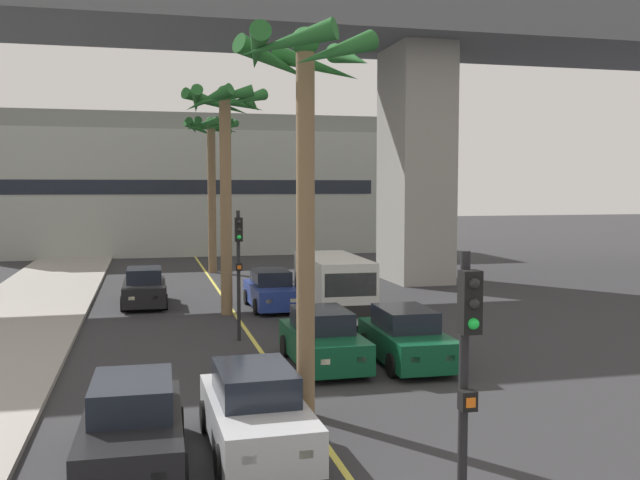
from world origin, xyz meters
TOP-DOWN VIEW (x-y plane):
  - lane_stripe_center at (0.00, 24.00)m, footprint 0.14×56.00m
  - bridge_overpass at (0.90, 35.60)m, footprint 75.56×8.00m
  - pier_building_backdrop at (0.00, 55.01)m, footprint 28.74×8.04m
  - car_queue_front at (-1.34, 13.61)m, footprint 1.90×4.14m
  - car_queue_second at (1.60, 28.93)m, footprint 1.88×4.12m
  - car_queue_third at (-3.42, 30.90)m, footprint 1.86×4.12m
  - car_queue_fourth at (3.73, 19.10)m, footprint 1.92×4.14m
  - car_queue_fifth at (-3.59, 13.28)m, footprint 1.90×4.14m
  - car_queue_sixth at (1.41, 19.45)m, footprint 1.86×4.11m
  - delivery_van at (3.43, 25.95)m, footprint 2.27×5.30m
  - traffic_light_median_near at (0.44, 8.34)m, footprint 0.24×0.37m
  - traffic_light_median_far at (-0.44, 23.15)m, footprint 0.24×0.37m
  - palm_tree_near_median at (-0.32, 27.94)m, footprint 3.33×3.36m
  - palm_tree_mid_median at (0.36, 41.74)m, footprint 3.26×3.30m
  - palm_tree_far_median at (-0.01, 15.36)m, footprint 2.99×3.17m

SIDE VIEW (x-z plane):
  - lane_stripe_center at x=0.00m, z-range 0.00..0.01m
  - car_queue_front at x=-1.34m, z-range -0.06..1.50m
  - car_queue_second at x=1.60m, z-range -0.06..1.50m
  - car_queue_third at x=-3.42m, z-range -0.06..1.50m
  - car_queue_fourth at x=3.73m, z-range -0.06..1.50m
  - car_queue_fifth at x=-3.59m, z-range -0.06..1.50m
  - car_queue_sixth at x=1.41m, z-range -0.06..1.50m
  - delivery_van at x=3.43m, z-range 0.11..2.47m
  - traffic_light_median_near at x=0.44m, z-range 0.61..4.81m
  - traffic_light_median_far at x=-0.44m, z-range 0.61..4.81m
  - pier_building_backdrop at x=0.00m, z-range -0.06..10.07m
  - palm_tree_far_median at x=-0.01m, z-range 2.36..10.65m
  - palm_tree_near_median at x=-0.32m, z-range 2.53..11.31m
  - palm_tree_mid_median at x=0.36m, z-range 2.53..11.44m
  - bridge_overpass at x=0.90m, z-range 4.71..21.04m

